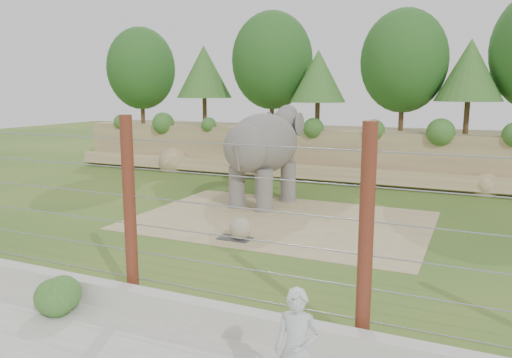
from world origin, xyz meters
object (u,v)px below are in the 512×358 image
at_px(elephant, 263,157).
at_px(zookeeper, 297,351).
at_px(barrier_fence, 130,210).
at_px(stone_ball, 240,228).

bearing_deg(elephant, zookeeper, -58.90).
relative_size(elephant, barrier_fence, 0.23).
bearing_deg(barrier_fence, stone_ball, 87.30).
bearing_deg(zookeeper, elephant, 106.66).
relative_size(elephant, zookeeper, 2.59).
xyz_separation_m(elephant, stone_ball, (1.29, -4.69, -1.52)).
height_order(elephant, zookeeper, elephant).
distance_m(elephant, zookeeper, 13.00).
distance_m(elephant, barrier_fence, 9.59).
bearing_deg(stone_ball, barrier_fence, -92.70).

